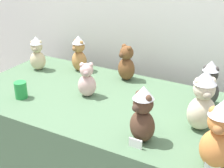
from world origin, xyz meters
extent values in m
cube|color=#4C6B4C|center=(0.00, 0.25, 0.35)|extent=(1.96, 0.95, 0.70)
ellipsoid|color=#B27A42|center=(-0.48, 0.59, 0.78)|extent=(0.15, 0.13, 0.16)
sphere|color=#B27A42|center=(-0.48, 0.59, 0.90)|extent=(0.09, 0.09, 0.09)
sphere|color=#B27A42|center=(-0.51, 0.60, 0.93)|extent=(0.04, 0.04, 0.04)
sphere|color=#B27A42|center=(-0.45, 0.58, 0.93)|extent=(0.04, 0.04, 0.04)
sphere|color=olive|center=(-0.49, 0.55, 0.89)|extent=(0.04, 0.04, 0.04)
cone|color=silver|center=(-0.48, 0.59, 0.95)|extent=(0.10, 0.10, 0.06)
ellipsoid|color=#D17F3D|center=(0.73, -0.09, 0.80)|extent=(0.16, 0.13, 0.19)
sphere|color=#D17F3D|center=(0.73, -0.09, 0.94)|extent=(0.11, 0.11, 0.11)
sphere|color=#D17F3D|center=(0.69, -0.09, 0.98)|extent=(0.04, 0.04, 0.04)
sphere|color=#A06536|center=(0.73, -0.14, 0.93)|extent=(0.05, 0.05, 0.05)
cone|color=silver|center=(0.73, -0.09, 1.01)|extent=(0.12, 0.12, 0.07)
ellipsoid|color=#CCB78E|center=(-0.77, 0.45, 0.78)|extent=(0.15, 0.15, 0.15)
sphere|color=#CCB78E|center=(-0.77, 0.45, 0.89)|extent=(0.09, 0.09, 0.09)
sphere|color=#CCB78E|center=(-0.80, 0.43, 0.92)|extent=(0.03, 0.03, 0.03)
sphere|color=#CCB78E|center=(-0.75, 0.46, 0.92)|extent=(0.03, 0.03, 0.03)
sphere|color=#9D8E71|center=(-0.75, 0.41, 0.88)|extent=(0.04, 0.04, 0.04)
cone|color=silver|center=(-0.77, 0.45, 0.94)|extent=(0.09, 0.09, 0.06)
ellipsoid|color=beige|center=(0.58, 0.20, 0.80)|extent=(0.20, 0.20, 0.19)
sphere|color=beige|center=(0.58, 0.20, 0.94)|extent=(0.12, 0.12, 0.12)
sphere|color=beige|center=(0.55, 0.18, 0.99)|extent=(0.04, 0.04, 0.04)
sphere|color=beige|center=(0.61, 0.22, 0.99)|extent=(0.04, 0.04, 0.04)
sphere|color=#ABA08A|center=(0.61, 0.16, 0.93)|extent=(0.05, 0.05, 0.05)
cone|color=silver|center=(0.58, 0.20, 1.01)|extent=(0.12, 0.12, 0.07)
ellipsoid|color=#4C3323|center=(0.35, -0.06, 0.79)|extent=(0.18, 0.16, 0.17)
sphere|color=#4C3323|center=(0.35, -0.06, 0.92)|extent=(0.10, 0.10, 0.10)
sphere|color=#4C3323|center=(0.32, -0.05, 0.96)|extent=(0.04, 0.04, 0.04)
sphere|color=#4C3323|center=(0.38, -0.07, 0.96)|extent=(0.04, 0.04, 0.04)
sphere|color=#412E23|center=(0.33, -0.10, 0.91)|extent=(0.04, 0.04, 0.04)
cone|color=silver|center=(0.35, -0.06, 0.98)|extent=(0.11, 0.11, 0.07)
ellipsoid|color=beige|center=(-0.18, 0.24, 0.78)|extent=(0.15, 0.15, 0.15)
sphere|color=beige|center=(-0.18, 0.24, 0.89)|extent=(0.09, 0.09, 0.09)
sphere|color=beige|center=(-0.20, 0.23, 0.92)|extent=(0.03, 0.03, 0.03)
sphere|color=beige|center=(-0.16, 0.25, 0.92)|extent=(0.03, 0.03, 0.03)
sphere|color=#A88783|center=(-0.16, 0.21, 0.88)|extent=(0.04, 0.04, 0.04)
ellipsoid|color=#383533|center=(0.54, 0.50, 0.78)|extent=(0.14, 0.12, 0.16)
sphere|color=#383533|center=(0.54, 0.50, 0.90)|extent=(0.10, 0.10, 0.10)
sphere|color=#383533|center=(0.51, 0.50, 0.94)|extent=(0.04, 0.04, 0.04)
sphere|color=#383533|center=(0.57, 0.51, 0.94)|extent=(0.04, 0.04, 0.04)
sphere|color=#32302E|center=(0.54, 0.46, 0.89)|extent=(0.04, 0.04, 0.04)
cone|color=silver|center=(0.54, 0.50, 0.96)|extent=(0.10, 0.10, 0.06)
ellipsoid|color=brown|center=(-0.08, 0.60, 0.79)|extent=(0.17, 0.16, 0.17)
sphere|color=brown|center=(-0.08, 0.60, 0.91)|extent=(0.10, 0.10, 0.10)
sphere|color=brown|center=(-0.11, 0.62, 0.95)|extent=(0.04, 0.04, 0.04)
sphere|color=brown|center=(-0.05, 0.59, 0.95)|extent=(0.04, 0.04, 0.04)
sphere|color=brown|center=(-0.10, 0.57, 0.90)|extent=(0.04, 0.04, 0.04)
cylinder|color=#238C3D|center=(-0.54, 0.01, 0.76)|extent=(0.08, 0.08, 0.11)
cube|color=white|center=(0.73, -0.14, 0.73)|extent=(0.07, 0.01, 0.05)
cube|color=white|center=(0.35, -0.14, 0.73)|extent=(0.07, 0.01, 0.05)
camera|label=1|loc=(0.91, -1.39, 1.67)|focal=53.07mm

